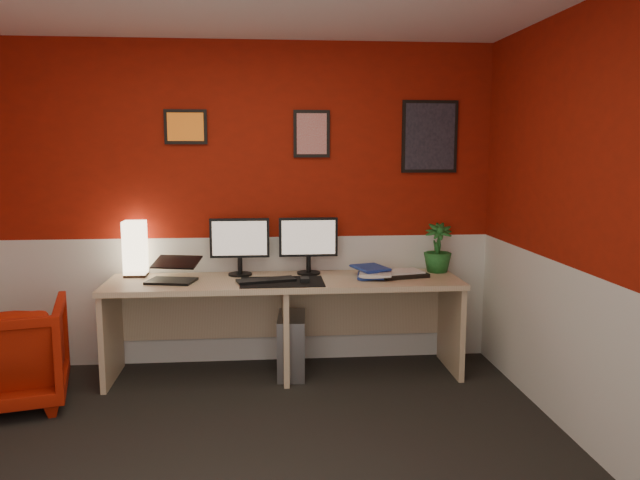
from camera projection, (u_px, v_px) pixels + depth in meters
The scene contains 24 objects.
ground at pixel (227, 470), 3.30m from camera, with size 4.00×3.50×0.01m, color black.
wall_back at pixel (237, 205), 4.85m from camera, with size 4.00×0.01×2.50m, color #941708.
wall_front at pixel (171, 344), 1.40m from camera, with size 4.00×0.01×2.50m, color #941708.
wall_right at pixel (604, 232), 3.30m from camera, with size 0.01×3.50×2.50m, color #941708.
wainscot_back at pixel (239, 300), 4.95m from camera, with size 4.00×0.01×1.00m, color silver.
wainscot_right at pixel (594, 368), 3.41m from camera, with size 0.01×3.50×1.00m, color silver.
desk at pixel (285, 327), 4.67m from camera, with size 2.60×0.65×0.73m, color tan.
shoji_lamp at pixel (135, 250), 4.71m from camera, with size 0.16×0.16×0.40m, color #FFE5B2.
laptop at pixel (171, 267), 4.50m from camera, with size 0.33×0.23×0.22m, color black.
monitor_left at pixel (240, 238), 4.73m from camera, with size 0.45×0.06×0.58m, color black.
monitor_right at pixel (309, 237), 4.78m from camera, with size 0.45×0.06×0.58m, color black.
desk_mat at pixel (282, 282), 4.51m from camera, with size 0.60×0.38×0.01m, color black.
keyboard at pixel (266, 280), 4.52m from camera, with size 0.42×0.14×0.02m, color black.
mouse at pixel (305, 280), 4.50m from camera, with size 0.06×0.10×0.03m, color black.
book_bottom at pixel (358, 276), 4.69m from camera, with size 0.20×0.26×0.02m, color navy.
book_middle at pixel (360, 272), 4.67m from camera, with size 0.24×0.32×0.02m, color silver.
book_top at pixel (358, 269), 4.66m from camera, with size 0.21×0.29×0.03m, color navy.
zen_tray at pixel (402, 274), 4.73m from camera, with size 0.35×0.25×0.03m, color black.
potted_plant at pixel (438, 248), 4.87m from camera, with size 0.21×0.21×0.38m, color #19591E.
pc_tower at pixel (292, 345), 4.70m from camera, with size 0.20×0.45×0.45m, color #99999E.
armchair at pixel (5, 354), 4.11m from camera, with size 0.74×0.76×0.69m, color #A81906.
art_left at pixel (186, 127), 4.72m from camera, with size 0.32×0.02×0.26m, color orange.
art_center at pixel (312, 134), 4.81m from camera, with size 0.28×0.02×0.36m, color red.
art_right at pixel (430, 137), 4.89m from camera, with size 0.44×0.02×0.56m, color black.
Camera 1 is at (0.21, -3.13, 1.68)m, focal length 35.09 mm.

